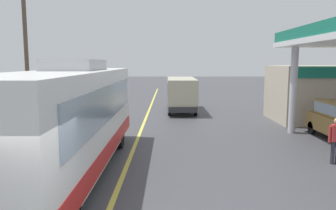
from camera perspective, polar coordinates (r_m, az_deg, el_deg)
name	(u,v)px	position (r m, az deg, el deg)	size (l,w,h in m)	color
ground	(148,109)	(25.63, -3.44, -0.68)	(120.00, 120.00, 0.00)	#424247
lane_divider_stripe	(144,120)	(20.70, -4.21, -2.61)	(0.16, 50.00, 0.01)	#D8CC4C
coach_bus_main	(67,122)	(10.90, -17.08, -2.80)	(2.60, 11.04, 3.69)	white
minibus_opposing_lane	(180,92)	(24.20, 2.12, 2.36)	(2.04, 6.13, 2.44)	#BFB799
pedestrian_near_pump	(335,138)	(13.05, 26.96, -5.16)	(0.55, 0.22, 1.66)	#33333F
utility_pole_roadside	(25,53)	(21.35, -23.63, 8.26)	(1.80, 0.24, 7.92)	brown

